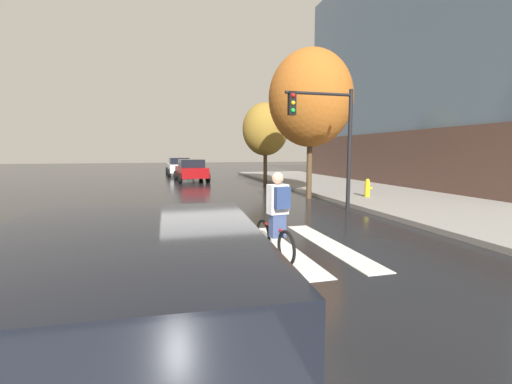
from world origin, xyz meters
TOP-DOWN VIEW (x-y plane):
  - ground_plane at (0.00, 0.00)m, footprint 120.00×120.00m
  - crosswalk_stripes at (-0.41, 0.00)m, footprint 6.11×3.90m
  - sedan_near at (-1.37, -4.52)m, footprint 2.37×4.70m
  - sedan_mid at (0.58, 17.54)m, footprint 2.32×4.56m
  - sedan_far at (-0.03, 23.70)m, footprint 2.28×4.57m
  - cyclist at (0.90, -0.69)m, footprint 0.39×1.70m
  - traffic_light_near at (4.28, 3.98)m, footprint 2.47×0.28m
  - fire_hydrant at (7.19, 5.98)m, footprint 0.33×0.22m
  - street_tree_near at (5.02, 7.21)m, footprint 3.63×3.63m
  - street_tree_mid at (5.05, 14.23)m, footprint 2.90×2.90m
  - corner_building at (18.96, 12.03)m, footprint 15.02×19.48m

SIDE VIEW (x-z plane):
  - ground_plane at x=0.00m, z-range 0.00..0.00m
  - crosswalk_stripes at x=-0.41m, z-range 0.00..0.01m
  - fire_hydrant at x=7.19m, z-range 0.14..0.92m
  - sedan_mid at x=0.58m, z-range 0.02..1.56m
  - sedan_far at x=-0.03m, z-range 0.02..1.57m
  - sedan_near at x=-1.37m, z-range 0.03..1.62m
  - cyclist at x=0.90m, z-range 0.00..1.69m
  - traffic_light_near at x=4.28m, z-range 0.76..4.96m
  - street_tree_mid at x=5.05m, z-range 0.90..6.06m
  - street_tree_near at x=5.02m, z-range 1.13..7.59m
  - corner_building at x=18.96m, z-range -0.05..14.27m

